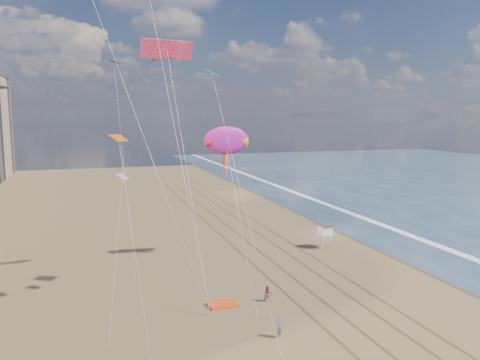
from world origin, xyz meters
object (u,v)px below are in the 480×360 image
(show_kite, at_px, (227,141))
(kite_flyer_a, at_px, (279,327))
(grounded_kite, at_px, (222,304))
(kite_flyer_b, at_px, (268,294))
(lifeguard_stand, at_px, (325,230))

(show_kite, xyz_separation_m, kite_flyer_a, (-1.63, -19.12, -12.56))
(show_kite, bearing_deg, kite_flyer_a, -94.86)
(grounded_kite, xyz_separation_m, kite_flyer_b, (4.00, -0.31, 0.58))
(kite_flyer_b, bearing_deg, kite_flyer_a, -96.80)
(lifeguard_stand, distance_m, kite_flyer_a, 24.49)
(kite_flyer_a, relative_size, kite_flyer_b, 1.14)
(lifeguard_stand, bearing_deg, show_kite, -176.76)
(grounded_kite, distance_m, kite_flyer_a, 7.23)
(grounded_kite, xyz_separation_m, show_kite, (4.01, 12.32, 13.24))
(lifeguard_stand, xyz_separation_m, show_kite, (-12.67, -0.72, 11.13))
(kite_flyer_b, bearing_deg, grounded_kite, -177.17)
(lifeguard_stand, height_order, show_kite, show_kite)
(kite_flyer_a, bearing_deg, lifeguard_stand, 17.37)
(show_kite, height_order, kite_flyer_b, show_kite)
(grounded_kite, height_order, show_kite, show_kite)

